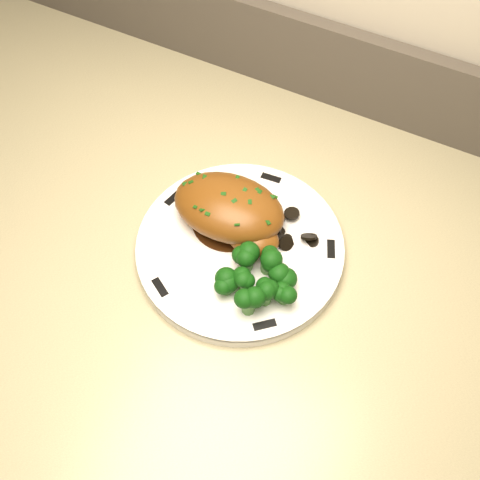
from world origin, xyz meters
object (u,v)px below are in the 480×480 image
at_px(chicken_breast, 232,211).
at_px(counter, 180,373).
at_px(broccoli_florets, 258,281).
at_px(plate, 240,248).

bearing_deg(chicken_breast, counter, -151.07).
height_order(chicken_breast, broccoli_florets, chicken_breast).
relative_size(counter, plate, 8.73).
xyz_separation_m(counter, plate, (0.11, 0.03, 0.46)).
bearing_deg(plate, chicken_breast, 134.59).
distance_m(plate, broccoli_florets, 0.07).
xyz_separation_m(counter, broccoli_florets, (0.15, -0.01, 0.49)).
height_order(counter, broccoli_florets, counter).
distance_m(plate, chicken_breast, 0.05).
bearing_deg(chicken_breast, plate, -49.34).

